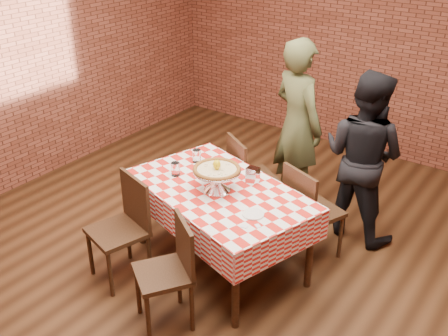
{
  "coord_description": "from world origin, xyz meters",
  "views": [
    {
      "loc": [
        2.18,
        -3.1,
        2.92
      ],
      "look_at": [
        -0.09,
        0.07,
        0.92
      ],
      "focal_mm": 42.51,
      "sensor_mm": 36.0,
      "label": 1
    }
  ],
  "objects_px": {
    "chair_near_left": "(117,232)",
    "chair_near_right": "(163,276)",
    "condiment_caddy": "(253,175)",
    "chair_far_left": "(253,179)",
    "table": "(220,227)",
    "chair_far_right": "(314,211)",
    "pizza": "(217,170)",
    "pizza_stand": "(217,180)",
    "diner_olive": "(297,125)",
    "water_glass_right": "(197,156)",
    "water_glass_left": "(175,169)",
    "diner_black": "(363,157)"
  },
  "relations": [
    {
      "from": "condiment_caddy",
      "to": "chair_far_left",
      "type": "height_order",
      "value": "condiment_caddy"
    },
    {
      "from": "chair_near_left",
      "to": "chair_far_right",
      "type": "distance_m",
      "value": 1.7
    },
    {
      "from": "chair_near_left",
      "to": "chair_near_right",
      "type": "height_order",
      "value": "chair_near_left"
    },
    {
      "from": "water_glass_left",
      "to": "condiment_caddy",
      "type": "relative_size",
      "value": 0.86
    },
    {
      "from": "pizza",
      "to": "condiment_caddy",
      "type": "distance_m",
      "value": 0.35
    },
    {
      "from": "water_glass_left",
      "to": "chair_far_left",
      "type": "relative_size",
      "value": 0.13
    },
    {
      "from": "pizza",
      "to": "chair_near_left",
      "type": "xyz_separation_m",
      "value": [
        -0.57,
        -0.62,
        -0.49
      ]
    },
    {
      "from": "table",
      "to": "chair_near_left",
      "type": "relative_size",
      "value": 1.72
    },
    {
      "from": "water_glass_left",
      "to": "chair_near_right",
      "type": "relative_size",
      "value": 0.14
    },
    {
      "from": "diner_black",
      "to": "pizza",
      "type": "bearing_deg",
      "value": 64.54
    },
    {
      "from": "pizza",
      "to": "diner_olive",
      "type": "xyz_separation_m",
      "value": [
        0.01,
        1.35,
        -0.06
      ]
    },
    {
      "from": "condiment_caddy",
      "to": "table",
      "type": "bearing_deg",
      "value": -125.91
    },
    {
      "from": "chair_near_right",
      "to": "pizza",
      "type": "bearing_deg",
      "value": 130.44
    },
    {
      "from": "chair_near_left",
      "to": "diner_black",
      "type": "relative_size",
      "value": 0.56
    },
    {
      "from": "pizza",
      "to": "diner_olive",
      "type": "relative_size",
      "value": 0.22
    },
    {
      "from": "pizza",
      "to": "chair_far_right",
      "type": "distance_m",
      "value": 0.99
    },
    {
      "from": "water_glass_left",
      "to": "diner_black",
      "type": "height_order",
      "value": "diner_black"
    },
    {
      "from": "table",
      "to": "chair_far_right",
      "type": "bearing_deg",
      "value": 45.0
    },
    {
      "from": "pizza_stand",
      "to": "chair_far_left",
      "type": "xyz_separation_m",
      "value": [
        -0.17,
        0.83,
        -0.4
      ]
    },
    {
      "from": "water_glass_left",
      "to": "chair_near_left",
      "type": "relative_size",
      "value": 0.13
    },
    {
      "from": "table",
      "to": "water_glass_left",
      "type": "relative_size",
      "value": 13.08
    },
    {
      "from": "table",
      "to": "diner_black",
      "type": "xyz_separation_m",
      "value": [
        0.76,
        1.17,
        0.43
      ]
    },
    {
      "from": "water_glass_right",
      "to": "chair_near_left",
      "type": "height_order",
      "value": "chair_near_left"
    },
    {
      "from": "pizza_stand",
      "to": "chair_near_right",
      "type": "distance_m",
      "value": 0.91
    },
    {
      "from": "table",
      "to": "pizza_stand",
      "type": "distance_m",
      "value": 0.47
    },
    {
      "from": "chair_near_left",
      "to": "chair_far_left",
      "type": "distance_m",
      "value": 1.5
    },
    {
      "from": "pizza",
      "to": "chair_near_left",
      "type": "bearing_deg",
      "value": -132.89
    },
    {
      "from": "water_glass_right",
      "to": "chair_far_right",
      "type": "height_order",
      "value": "chair_far_right"
    },
    {
      "from": "water_glass_right",
      "to": "chair_far_left",
      "type": "height_order",
      "value": "chair_far_left"
    },
    {
      "from": "water_glass_right",
      "to": "chair_near_right",
      "type": "distance_m",
      "value": 1.31
    },
    {
      "from": "pizza_stand",
      "to": "chair_near_left",
      "type": "distance_m",
      "value": 0.93
    },
    {
      "from": "chair_near_left",
      "to": "chair_far_right",
      "type": "bearing_deg",
      "value": 62.99
    },
    {
      "from": "table",
      "to": "diner_black",
      "type": "bearing_deg",
      "value": 56.75
    },
    {
      "from": "chair_near_right",
      "to": "diner_black",
      "type": "distance_m",
      "value": 2.15
    },
    {
      "from": "chair_far_left",
      "to": "diner_black",
      "type": "bearing_deg",
      "value": -126.92
    },
    {
      "from": "water_glass_right",
      "to": "diner_olive",
      "type": "xyz_separation_m",
      "value": [
        0.47,
        1.04,
        0.06
      ]
    },
    {
      "from": "pizza_stand",
      "to": "chair_near_left",
      "type": "relative_size",
      "value": 0.45
    },
    {
      "from": "pizza",
      "to": "water_glass_right",
      "type": "xyz_separation_m",
      "value": [
        -0.46,
        0.31,
        -0.13
      ]
    },
    {
      "from": "table",
      "to": "water_glass_right",
      "type": "relative_size",
      "value": 13.08
    },
    {
      "from": "table",
      "to": "chair_near_left",
      "type": "bearing_deg",
      "value": -131.88
    },
    {
      "from": "table",
      "to": "condiment_caddy",
      "type": "bearing_deg",
      "value": 56.55
    },
    {
      "from": "chair_far_left",
      "to": "diner_olive",
      "type": "relative_size",
      "value": 0.51
    },
    {
      "from": "pizza_stand",
      "to": "chair_far_right",
      "type": "relative_size",
      "value": 0.45
    },
    {
      "from": "chair_far_left",
      "to": "table",
      "type": "bearing_deg",
      "value": 133.89
    },
    {
      "from": "chair_near_right",
      "to": "diner_black",
      "type": "xyz_separation_m",
      "value": [
        0.67,
        2.0,
        0.37
      ]
    },
    {
      "from": "table",
      "to": "diner_black",
      "type": "distance_m",
      "value": 1.46
    },
    {
      "from": "pizza_stand",
      "to": "condiment_caddy",
      "type": "xyz_separation_m",
      "value": [
        0.17,
        0.28,
        -0.02
      ]
    },
    {
      "from": "pizza",
      "to": "chair_near_right",
      "type": "xyz_separation_m",
      "value": [
        0.1,
        -0.81,
        -0.51
      ]
    },
    {
      "from": "pizza",
      "to": "pizza_stand",
      "type": "bearing_deg",
      "value": 0.0
    },
    {
      "from": "water_glass_left",
      "to": "chair_far_left",
      "type": "height_order",
      "value": "chair_far_left"
    }
  ]
}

